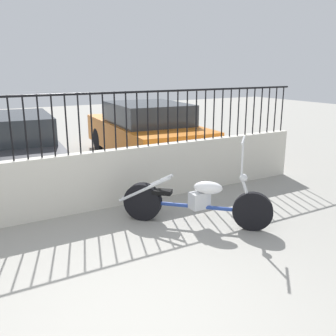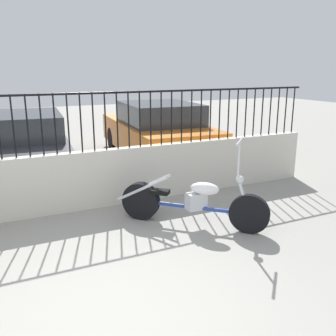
% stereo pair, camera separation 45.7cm
% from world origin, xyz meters
% --- Properties ---
extents(ground_plane, '(40.00, 40.00, 0.00)m').
position_xyz_m(ground_plane, '(0.00, 0.00, 0.00)').
color(ground_plane, gray).
extents(low_wall, '(9.94, 0.18, 0.94)m').
position_xyz_m(low_wall, '(0.00, 2.85, 0.47)').
color(low_wall, beige).
rests_on(low_wall, ground_plane).
extents(fence_railing, '(9.94, 0.04, 0.92)m').
position_xyz_m(fence_railing, '(0.00, 2.85, 1.55)').
color(fence_railing, black).
rests_on(fence_railing, low_wall).
extents(motorcycle_blue, '(1.71, 1.66, 1.31)m').
position_xyz_m(motorcycle_blue, '(1.74, 1.57, 0.36)').
color(motorcycle_blue, black).
rests_on(motorcycle_blue, ground_plane).
extents(car_dark_grey, '(2.13, 4.45, 1.32)m').
position_xyz_m(car_dark_grey, '(-0.10, 5.49, 0.66)').
color(car_dark_grey, black).
rests_on(car_dark_grey, ground_plane).
extents(car_orange, '(2.13, 4.42, 1.41)m').
position_xyz_m(car_orange, '(3.03, 5.50, 0.71)').
color(car_orange, black).
rests_on(car_orange, ground_plane).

